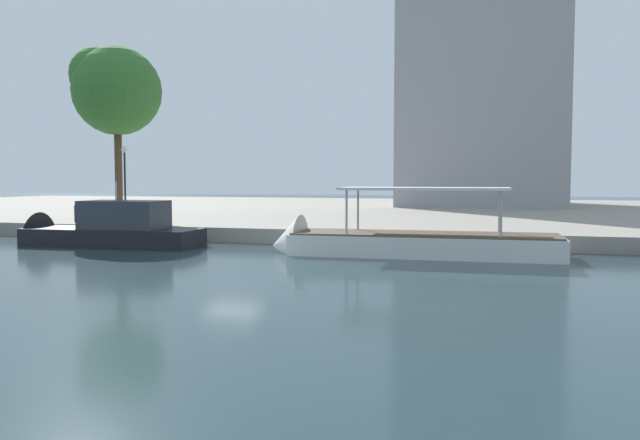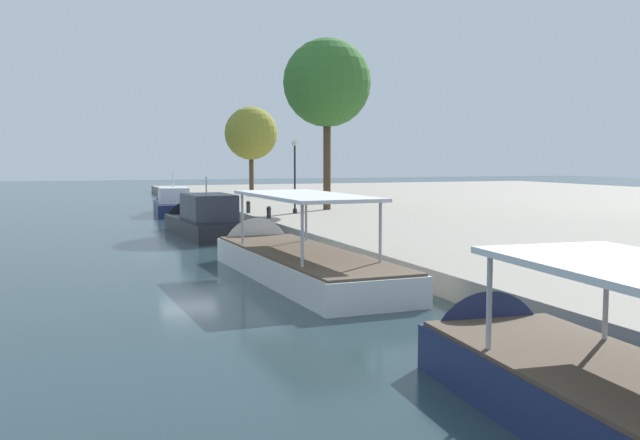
% 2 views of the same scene
% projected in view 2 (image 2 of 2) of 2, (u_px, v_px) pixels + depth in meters
% --- Properties ---
extents(ground_plane, '(220.00, 220.00, 0.00)m').
position_uv_depth(ground_plane, '(189.00, 255.00, 32.30)').
color(ground_plane, '#23383D').
extents(motor_yacht_0, '(8.91, 3.30, 4.17)m').
position_uv_depth(motor_yacht_0, '(173.00, 207.00, 55.60)').
color(motor_yacht_0, navy).
rests_on(motor_yacht_0, ground_plane).
extents(motor_yacht_1, '(10.26, 3.32, 4.41)m').
position_uv_depth(motor_yacht_1, '(203.00, 222.00, 40.87)').
color(motor_yacht_1, black).
rests_on(motor_yacht_1, ground_plane).
extents(tour_boat_2, '(13.27, 3.79, 4.31)m').
position_uv_depth(tour_boat_2, '(293.00, 264.00, 26.63)').
color(tour_boat_2, silver).
rests_on(tour_boat_2, ground_plane).
extents(tour_boat_3, '(11.95, 3.81, 3.93)m').
position_uv_depth(tour_boat_3, '(617.00, 415.00, 11.21)').
color(tour_boat_3, navy).
rests_on(tour_boat_3, ground_plane).
extents(mooring_bollard_0, '(0.24, 0.24, 0.66)m').
position_uv_depth(mooring_bollard_0, '(214.00, 197.00, 58.40)').
color(mooring_bollard_0, '#2D2D33').
rests_on(mooring_bollard_0, dock_promenade).
extents(mooring_bollard_1, '(0.28, 0.28, 0.80)m').
position_uv_depth(mooring_bollard_1, '(248.00, 206.00, 46.08)').
color(mooring_bollard_1, '#2D2D33').
rests_on(mooring_bollard_1, dock_promenade).
extents(mooring_bollard_2, '(0.28, 0.28, 0.72)m').
position_uv_depth(mooring_bollard_2, '(269.00, 212.00, 42.01)').
color(mooring_bollard_2, '#2D2D33').
rests_on(mooring_bollard_2, dock_promenade).
extents(lamp_post, '(0.39, 0.39, 4.68)m').
position_uv_depth(lamp_post, '(295.00, 169.00, 45.46)').
color(lamp_post, black).
rests_on(lamp_post, dock_promenade).
extents(tree_0, '(6.23, 5.98, 11.61)m').
position_uv_depth(tree_0, '(327.00, 81.00, 48.74)').
color(tree_0, '#4C3823').
rests_on(tree_0, dock_promenade).
extents(tree_2, '(4.83, 4.83, 8.19)m').
position_uv_depth(tree_2, '(253.00, 133.00, 65.28)').
color(tree_2, '#4C3823').
rests_on(tree_2, dock_promenade).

